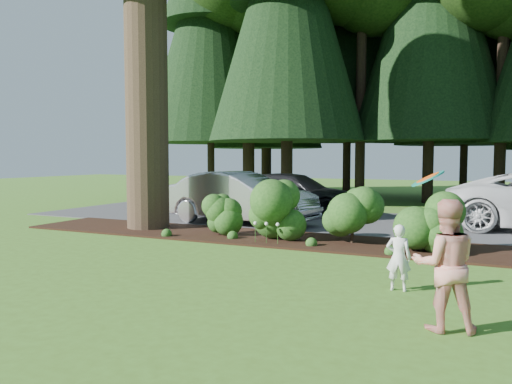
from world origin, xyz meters
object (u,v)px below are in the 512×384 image
at_px(car_silver_wagon, 240,198).
at_px(frisbee, 428,178).
at_px(car_dark_suv, 294,194).
at_px(adult, 445,265).
at_px(child, 399,257).

relative_size(car_silver_wagon, frisbee, 9.07).
bearing_deg(car_dark_suv, adult, -147.00).
bearing_deg(frisbee, child, -139.15).
height_order(car_silver_wagon, adult, car_silver_wagon).
bearing_deg(frisbee, adult, -77.67).
distance_m(car_silver_wagon, adult, 10.15).
bearing_deg(car_dark_suv, car_silver_wagon, 172.84).
relative_size(child, frisbee, 1.95).
height_order(adult, frisbee, frisbee).
xyz_separation_m(child, frisbee, (0.38, 0.33, 1.26)).
distance_m(car_dark_suv, child, 10.60).
bearing_deg(car_silver_wagon, adult, -131.56).
bearing_deg(child, adult, 113.61).
height_order(car_dark_suv, adult, adult).
xyz_separation_m(car_silver_wagon, child, (5.88, -5.98, -0.32)).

